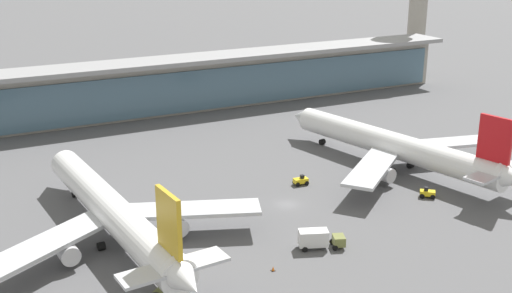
# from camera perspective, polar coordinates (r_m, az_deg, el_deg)

# --- Properties ---
(ground_plane) EXTENTS (1200.00, 1200.00, 0.00)m
(ground_plane) POSITION_cam_1_polar(r_m,az_deg,el_deg) (118.10, 2.78, -5.16)
(ground_plane) COLOR #515154
(airliner_left_stand) EXTENTS (46.53, 60.74, 16.17)m
(airliner_left_stand) POSITION_cam_1_polar(r_m,az_deg,el_deg) (104.75, -12.52, -5.76)
(airliner_left_stand) COLOR white
(airliner_left_stand) RESTS_ON ground
(airliner_centre_stand) EXTENTS (45.54, 60.14, 16.17)m
(airliner_centre_stand) POSITION_cam_1_polar(r_m,az_deg,el_deg) (136.59, 12.44, 0.02)
(airliner_centre_stand) COLOR white
(airliner_centre_stand) RESTS_ON ground
(service_truck_near_nose_olive) EXTENTS (7.64, 4.75, 3.10)m
(service_truck_near_nose_olive) POSITION_cam_1_polar(r_m,az_deg,el_deg) (102.15, 5.56, -8.14)
(service_truck_near_nose_olive) COLOR olive
(service_truck_near_nose_olive) RESTS_ON ground
(service_truck_under_wing_yellow) EXTENTS (3.00, 1.94, 2.05)m
(service_truck_under_wing_yellow) POSITION_cam_1_polar(r_m,az_deg,el_deg) (126.85, 4.01, -3.05)
(service_truck_under_wing_yellow) COLOR yellow
(service_truck_under_wing_yellow) RESTS_ON ground
(service_truck_by_tail_yellow) EXTENTS (3.29, 3.15, 2.05)m
(service_truck_by_tail_yellow) POSITION_cam_1_polar(r_m,az_deg,el_deg) (124.88, 15.00, -4.02)
(service_truck_by_tail_yellow) COLOR yellow
(service_truck_by_tail_yellow) RESTS_ON ground
(terminal_building) EXTENTS (183.88, 12.80, 15.20)m
(terminal_building) POSITION_cam_1_polar(r_m,az_deg,el_deg) (176.98, -8.44, 5.39)
(terminal_building) COLOR #9E998E
(terminal_building) RESTS_ON ground
(safety_cone_echo) EXTENTS (0.62, 0.62, 0.70)m
(safety_cone_echo) POSITION_cam_1_polar(r_m,az_deg,el_deg) (96.04, 1.53, -10.82)
(safety_cone_echo) COLOR orange
(safety_cone_echo) RESTS_ON ground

